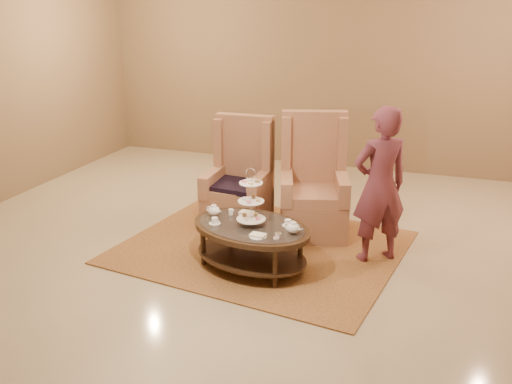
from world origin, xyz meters
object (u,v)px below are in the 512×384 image
at_px(tea_table, 251,233).
at_px(person, 380,186).
at_px(armchair_right, 313,193).
at_px(armchair_left, 240,189).

relative_size(tea_table, person, 0.89).
distance_m(tea_table, armchair_right, 1.24).
bearing_deg(armchair_right, armchair_left, 168.17).
relative_size(tea_table, armchair_right, 1.05).
bearing_deg(armchair_left, tea_table, -65.57).
xyz_separation_m(tea_table, person, (1.19, 0.64, 0.44)).
bearing_deg(tea_table, person, 44.09).
bearing_deg(person, tea_table, -8.04).
relative_size(tea_table, armchair_left, 1.12).
relative_size(armchair_right, person, 0.85).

